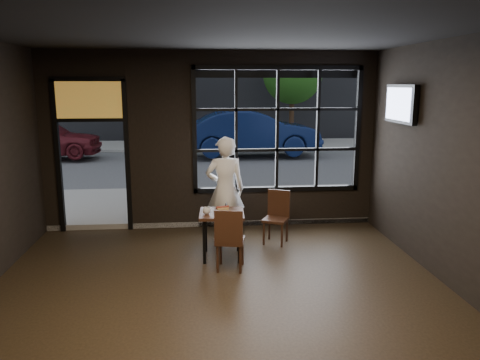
{
  "coord_description": "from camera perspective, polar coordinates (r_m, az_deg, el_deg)",
  "views": [
    {
      "loc": [
        -0.25,
        -4.89,
        2.62
      ],
      "look_at": [
        0.4,
        2.2,
        1.15
      ],
      "focal_mm": 35.0,
      "sensor_mm": 36.0,
      "label": 1
    }
  ],
  "objects": [
    {
      "name": "maroon_car",
      "position": [
        17.66,
        -23.01,
        4.76
      ],
      "size": [
        4.03,
        1.7,
        1.36
      ],
      "primitive_type": "imported",
      "rotation": [
        0.0,
        0.0,
        1.55
      ],
      "color": "#5B161D",
      "rests_on": "street_asphalt"
    },
    {
      "name": "chair_window",
      "position": [
        7.8,
        4.37,
        -4.62
      ],
      "size": [
        0.51,
        0.51,
        0.88
      ],
      "primitive_type": "cube",
      "rotation": [
        0.0,
        0.0,
        -0.46
      ],
      "color": "black",
      "rests_on": "floor"
    },
    {
      "name": "cafe_table",
      "position": [
        7.19,
        -2.23,
        -6.68
      ],
      "size": [
        0.7,
        0.7,
        0.72
      ],
      "primitive_type": "cube",
      "rotation": [
        0.0,
        0.0,
        -0.06
      ],
      "color": "black",
      "rests_on": "floor"
    },
    {
      "name": "chair_near",
      "position": [
        6.72,
        -1.21,
        -7.12
      ],
      "size": [
        0.46,
        0.46,
        0.92
      ],
      "primitive_type": "cube",
      "rotation": [
        0.0,
        0.0,
        2.95
      ],
      "color": "black",
      "rests_on": "floor"
    },
    {
      "name": "floor",
      "position": [
        5.56,
        -2.11,
        -16.57
      ],
      "size": [
        6.0,
        7.0,
        0.02
      ],
      "primitive_type": "cube",
      "color": "black",
      "rests_on": "ground"
    },
    {
      "name": "cup",
      "position": [
        6.99,
        -4.08,
        -3.77
      ],
      "size": [
        0.13,
        0.13,
        0.1
      ],
      "primitive_type": "imported",
      "rotation": [
        0.0,
        0.0,
        0.02
      ],
      "color": "silver",
      "rests_on": "cafe_table"
    },
    {
      "name": "street_asphalt",
      "position": [
        29.02,
        -4.78,
        6.4
      ],
      "size": [
        60.0,
        41.0,
        0.04
      ],
      "primitive_type": "cube",
      "color": "#545456",
      "rests_on": "ground"
    },
    {
      "name": "ceiling",
      "position": [
        4.94,
        -2.4,
        18.51
      ],
      "size": [
        6.0,
        7.0,
        0.02
      ],
      "primitive_type": "cube",
      "color": "black",
      "rests_on": "ground"
    },
    {
      "name": "window_frame",
      "position": [
        8.56,
        4.56,
        6.12
      ],
      "size": [
        3.06,
        0.12,
        2.28
      ],
      "primitive_type": "cube",
      "color": "black",
      "rests_on": "ground"
    },
    {
      "name": "navy_car",
      "position": [
        16.88,
        1.38,
        5.83
      ],
      "size": [
        4.94,
        1.85,
        1.61
      ],
      "primitive_type": "imported",
      "rotation": [
        0.0,
        0.0,
        1.6
      ],
      "color": "#0B173E",
      "rests_on": "street_asphalt"
    },
    {
      "name": "tv",
      "position": [
        7.81,
        19.04,
        8.76
      ],
      "size": [
        0.12,
        1.02,
        0.6
      ],
      "primitive_type": "cube",
      "color": "black",
      "rests_on": "wall_right"
    },
    {
      "name": "tree_left",
      "position": [
        19.6,
        -10.63,
        12.35
      ],
      "size": [
        2.43,
        2.43,
        4.15
      ],
      "color": "#332114",
      "rests_on": "street_asphalt"
    },
    {
      "name": "hotdog",
      "position": [
        7.17,
        -2.15,
        -3.5
      ],
      "size": [
        0.21,
        0.13,
        0.06
      ],
      "primitive_type": null,
      "rotation": [
        0.0,
        0.0,
        0.27
      ],
      "color": "tan",
      "rests_on": "cafe_table"
    },
    {
      "name": "tree_right",
      "position": [
        20.24,
        6.41,
        12.65
      ],
      "size": [
        2.49,
        2.49,
        4.25
      ],
      "color": "#332114",
      "rests_on": "street_asphalt"
    },
    {
      "name": "stained_transom",
      "position": [
        8.6,
        -17.9,
        9.31
      ],
      "size": [
        1.2,
        0.06,
        0.7
      ],
      "primitive_type": "cube",
      "color": "orange",
      "rests_on": "ground"
    },
    {
      "name": "man",
      "position": [
        7.79,
        -1.82,
        -1.19
      ],
      "size": [
        0.66,
        0.45,
        1.78
      ],
      "primitive_type": "imported",
      "rotation": [
        0.0,
        0.0,
        3.17
      ],
      "color": "white",
      "rests_on": "floor"
    }
  ]
}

